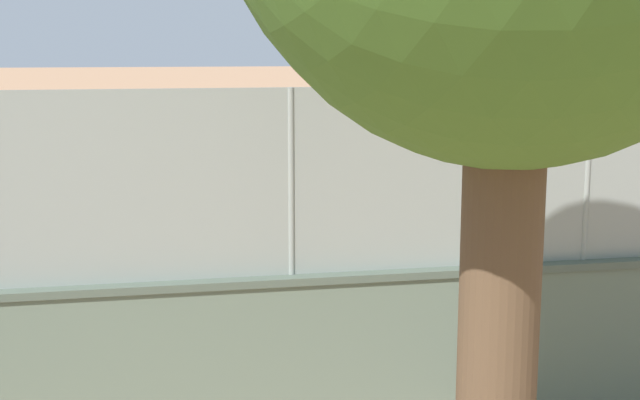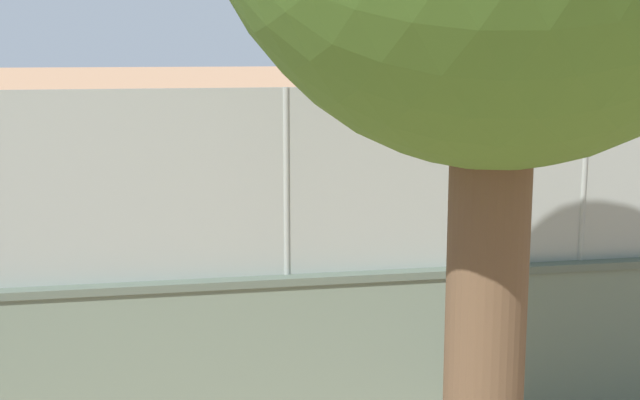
# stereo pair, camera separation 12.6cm
# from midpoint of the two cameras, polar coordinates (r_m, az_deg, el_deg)

# --- Properties ---
(ground_plane) EXTENTS (260.00, 260.00, 0.00)m
(ground_plane) POSITION_cam_midpoint_polar(r_m,az_deg,el_deg) (21.30, 0.25, -0.66)
(ground_plane) COLOR tan
(perimeter_wall) EXTENTS (33.39, 0.82, 1.65)m
(perimeter_wall) POSITION_cam_midpoint_polar(r_m,az_deg,el_deg) (9.37, -2.22, -9.69)
(perimeter_wall) COLOR slate
(perimeter_wall) RESTS_ON ground_plane
(fence_panel_on_wall) EXTENTS (32.79, 0.47, 1.93)m
(fence_panel_on_wall) POSITION_cam_midpoint_polar(r_m,az_deg,el_deg) (8.92, -2.30, 1.15)
(fence_panel_on_wall) COLOR gray
(fence_panel_on_wall) RESTS_ON perimeter_wall
(player_crossing_court) EXTENTS (1.28, 0.77, 1.71)m
(player_crossing_court) POSITION_cam_midpoint_polar(r_m,az_deg,el_deg) (22.41, 2.36, 2.50)
(player_crossing_court) COLOR #B2B2B2
(player_crossing_court) RESTS_ON ground_plane
(player_near_wall_returning) EXTENTS (1.08, 0.70, 1.61)m
(player_near_wall_returning) POSITION_cam_midpoint_polar(r_m,az_deg,el_deg) (14.72, -5.58, -1.87)
(player_near_wall_returning) COLOR navy
(player_near_wall_returning) RESTS_ON ground_plane
(sports_ball) EXTENTS (0.13, 0.13, 0.13)m
(sports_ball) POSITION_cam_midpoint_polar(r_m,az_deg,el_deg) (20.72, 6.40, -0.85)
(sports_ball) COLOR yellow
(sports_ball) RESTS_ON ground_plane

